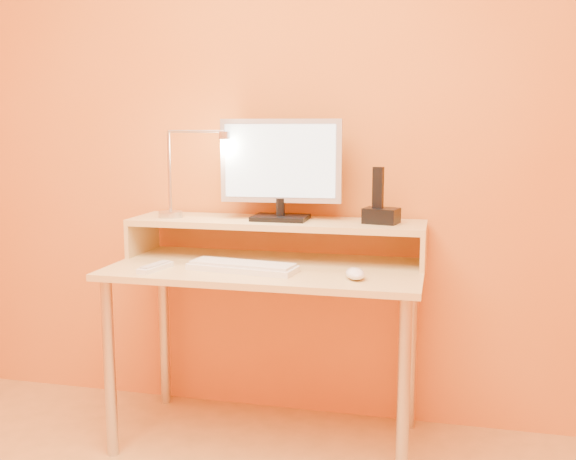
% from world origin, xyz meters
% --- Properties ---
extents(wall_back, '(3.00, 0.04, 2.50)m').
position_xyz_m(wall_back, '(0.00, 1.50, 1.25)').
color(wall_back, orange).
rests_on(wall_back, floor).
extents(desk_leg_fl, '(0.04, 0.04, 0.69)m').
position_xyz_m(desk_leg_fl, '(-0.55, 0.93, 0.35)').
color(desk_leg_fl, '#BCBCBF').
rests_on(desk_leg_fl, floor).
extents(desk_leg_fr, '(0.04, 0.04, 0.69)m').
position_xyz_m(desk_leg_fr, '(0.55, 0.93, 0.35)').
color(desk_leg_fr, '#BCBCBF').
rests_on(desk_leg_fr, floor).
extents(desk_leg_bl, '(0.04, 0.04, 0.69)m').
position_xyz_m(desk_leg_bl, '(-0.55, 1.43, 0.35)').
color(desk_leg_bl, '#BCBCBF').
rests_on(desk_leg_bl, floor).
extents(desk_leg_br, '(0.04, 0.04, 0.69)m').
position_xyz_m(desk_leg_br, '(0.55, 1.43, 0.35)').
color(desk_leg_br, '#BCBCBF').
rests_on(desk_leg_br, floor).
extents(desk_lower, '(1.20, 0.60, 0.02)m').
position_xyz_m(desk_lower, '(0.00, 1.18, 0.71)').
color(desk_lower, '#E0C281').
rests_on(desk_lower, floor).
extents(shelf_riser_left, '(0.02, 0.30, 0.14)m').
position_xyz_m(shelf_riser_left, '(-0.59, 1.33, 0.79)').
color(shelf_riser_left, '#E0C281').
rests_on(shelf_riser_left, desk_lower).
extents(shelf_riser_right, '(0.02, 0.30, 0.14)m').
position_xyz_m(shelf_riser_right, '(0.59, 1.33, 0.79)').
color(shelf_riser_right, '#E0C281').
rests_on(shelf_riser_right, desk_lower).
extents(desk_shelf, '(1.20, 0.30, 0.02)m').
position_xyz_m(desk_shelf, '(0.00, 1.33, 0.87)').
color(desk_shelf, '#E0C281').
rests_on(desk_shelf, desk_lower).
extents(monitor_foot, '(0.22, 0.16, 0.02)m').
position_xyz_m(monitor_foot, '(0.02, 1.33, 0.89)').
color(monitor_foot, black).
rests_on(monitor_foot, desk_shelf).
extents(monitor_neck, '(0.04, 0.04, 0.07)m').
position_xyz_m(monitor_neck, '(0.02, 1.33, 0.93)').
color(monitor_neck, black).
rests_on(monitor_neck, monitor_foot).
extents(monitor_panel, '(0.49, 0.07, 0.33)m').
position_xyz_m(monitor_panel, '(0.02, 1.34, 1.12)').
color(monitor_panel, '#AEAEB6').
rests_on(monitor_panel, monitor_neck).
extents(monitor_back, '(0.44, 0.04, 0.28)m').
position_xyz_m(monitor_back, '(0.02, 1.36, 1.12)').
color(monitor_back, black).
rests_on(monitor_back, monitor_panel).
extents(monitor_screen, '(0.44, 0.04, 0.29)m').
position_xyz_m(monitor_screen, '(0.02, 1.32, 1.12)').
color(monitor_screen, '#BAE5FF').
rests_on(monitor_screen, monitor_panel).
extents(lamp_base, '(0.10, 0.10, 0.02)m').
position_xyz_m(lamp_base, '(-0.45, 1.30, 0.89)').
color(lamp_base, '#BCBCBF').
rests_on(lamp_base, desk_shelf).
extents(lamp_post, '(0.01, 0.01, 0.33)m').
position_xyz_m(lamp_post, '(-0.45, 1.30, 1.07)').
color(lamp_post, '#BCBCBF').
rests_on(lamp_post, lamp_base).
extents(lamp_arm, '(0.24, 0.01, 0.01)m').
position_xyz_m(lamp_arm, '(-0.33, 1.30, 1.24)').
color(lamp_arm, '#BCBCBF').
rests_on(lamp_arm, lamp_post).
extents(lamp_head, '(0.04, 0.04, 0.03)m').
position_xyz_m(lamp_head, '(-0.21, 1.30, 1.22)').
color(lamp_head, '#BCBCBF').
rests_on(lamp_head, lamp_arm).
extents(lamp_bulb, '(0.03, 0.03, 0.00)m').
position_xyz_m(lamp_bulb, '(-0.21, 1.30, 1.20)').
color(lamp_bulb, '#FFEAC6').
rests_on(lamp_bulb, lamp_head).
extents(phone_dock, '(0.15, 0.13, 0.06)m').
position_xyz_m(phone_dock, '(0.42, 1.33, 0.91)').
color(phone_dock, black).
rests_on(phone_dock, desk_shelf).
extents(phone_handset, '(0.04, 0.03, 0.16)m').
position_xyz_m(phone_handset, '(0.41, 1.33, 1.02)').
color(phone_handset, black).
rests_on(phone_handset, phone_dock).
extents(phone_led, '(0.01, 0.00, 0.04)m').
position_xyz_m(phone_led, '(0.47, 1.28, 0.91)').
color(phone_led, '#263EF8').
rests_on(phone_led, phone_dock).
extents(keyboard, '(0.43, 0.19, 0.02)m').
position_xyz_m(keyboard, '(-0.07, 1.08, 0.73)').
color(keyboard, white).
rests_on(keyboard, desk_lower).
extents(mouse, '(0.10, 0.13, 0.04)m').
position_xyz_m(mouse, '(0.36, 1.04, 0.74)').
color(mouse, white).
rests_on(mouse, desk_lower).
extents(remote_control, '(0.08, 0.18, 0.02)m').
position_xyz_m(remote_control, '(-0.39, 1.01, 0.73)').
color(remote_control, white).
rests_on(remote_control, desk_lower).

